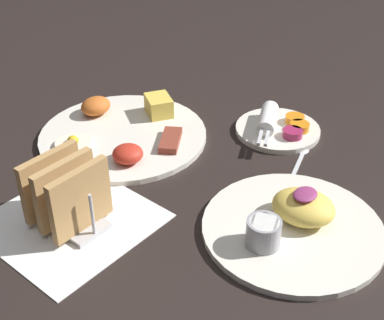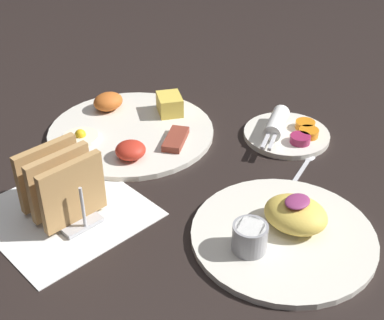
{
  "view_description": "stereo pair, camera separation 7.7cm",
  "coord_description": "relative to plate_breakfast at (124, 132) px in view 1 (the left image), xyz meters",
  "views": [
    {
      "loc": [
        -0.56,
        -0.45,
        0.51
      ],
      "look_at": [
        -0.01,
        0.02,
        0.03
      ],
      "focal_mm": 50.0,
      "sensor_mm": 36.0,
      "label": 1
    },
    {
      "loc": [
        -0.51,
        -0.5,
        0.51
      ],
      "look_at": [
        -0.01,
        0.02,
        0.03
      ],
      "focal_mm": 50.0,
      "sensor_mm": 36.0,
      "label": 2
    }
  ],
  "objects": [
    {
      "name": "plate_foreground",
      "position": [
        -0.03,
        -0.37,
        0.0
      ],
      "size": [
        0.26,
        0.26,
        0.06
      ],
      "color": "silver",
      "rests_on": "ground_plane"
    },
    {
      "name": "plate_condiments",
      "position": [
        0.2,
        -0.21,
        0.0
      ],
      "size": [
        0.17,
        0.16,
        0.04
      ],
      "color": "silver",
      "rests_on": "ground_plane"
    },
    {
      "name": "plate_breakfast",
      "position": [
        0.0,
        0.0,
        0.0
      ],
      "size": [
        0.3,
        0.3,
        0.05
      ],
      "color": "silver",
      "rests_on": "ground_plane"
    },
    {
      "name": "ground_plane",
      "position": [
        -0.0,
        -0.19,
        -0.01
      ],
      "size": [
        3.0,
        3.0,
        0.0
      ],
      "primitive_type": "plane",
      "color": "black"
    },
    {
      "name": "toast_rack",
      "position": [
        -0.22,
        -0.11,
        0.04
      ],
      "size": [
        0.1,
        0.12,
        0.1
      ],
      "color": "#B7B7BC",
      "rests_on": "ground_plane"
    },
    {
      "name": "napkin_flat",
      "position": [
        -0.22,
        -0.11,
        -0.01
      ],
      "size": [
        0.22,
        0.22,
        0.0
      ],
      "color": "white",
      "rests_on": "ground_plane"
    },
    {
      "name": "teaspoon",
      "position": [
        0.14,
        -0.29,
        -0.01
      ],
      "size": [
        0.13,
        0.05,
        0.01
      ],
      "color": "silver",
      "rests_on": "ground_plane"
    }
  ]
}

